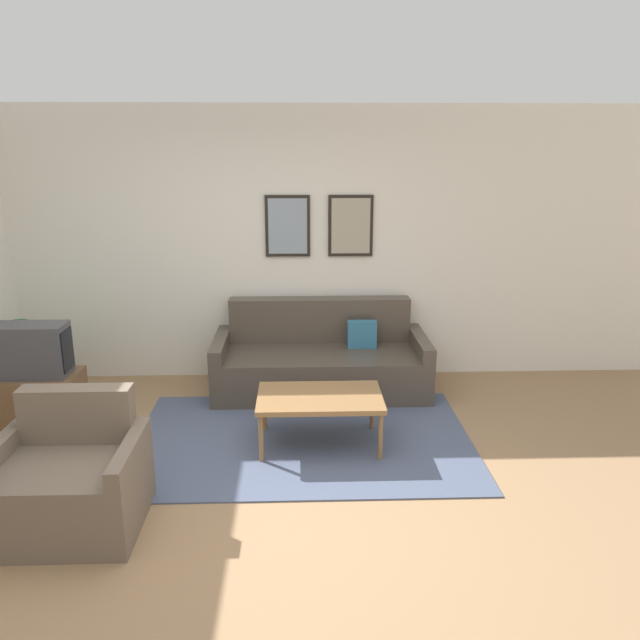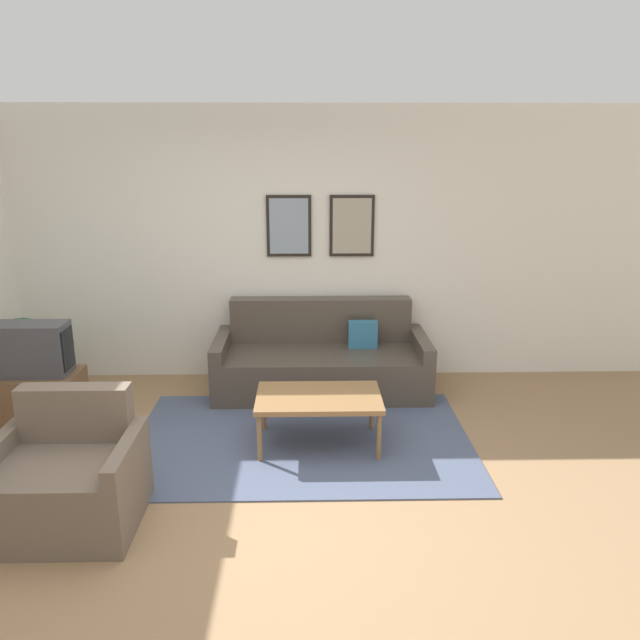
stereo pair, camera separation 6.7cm
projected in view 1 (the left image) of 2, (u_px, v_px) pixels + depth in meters
The scene contains 10 objects.
ground_plane at pixel (254, 505), 4.15m from camera, with size 16.00×16.00×0.00m, color #997551.
area_rug at pixel (303, 439), 5.06m from camera, with size 2.71×1.84×0.01m.
wall_back at pixel (268, 245), 6.21m from camera, with size 8.00×0.09×2.70m.
couch at pixel (321, 361), 6.07m from camera, with size 2.04×0.90×0.85m.
coffee_table at pixel (320, 400), 4.88m from camera, with size 0.98×0.62×0.42m.
tv_stand at pixel (35, 406), 5.07m from camera, with size 0.73×0.46×0.53m.
tv at pixel (28, 350), 4.94m from camera, with size 0.62×0.28×0.42m.
armchair at pixel (69, 483), 3.87m from camera, with size 0.89×0.76×0.81m.
potted_plant_tall at pixel (23, 358), 5.15m from camera, with size 0.57×0.57×0.94m.
potted_plant_by_window at pixel (49, 352), 5.77m from camera, with size 0.43×0.43×0.74m.
Camera 1 is at (0.31, -3.68, 2.29)m, focal length 35.00 mm.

